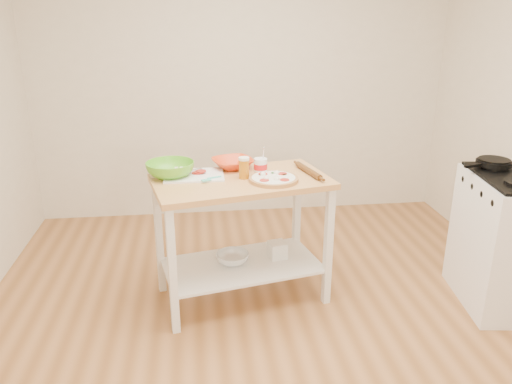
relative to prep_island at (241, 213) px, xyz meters
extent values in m
cube|color=#AA703F|center=(0.17, -0.57, -0.66)|extent=(4.00, 4.50, 0.02)
cube|color=beige|center=(0.17, 1.69, 0.70)|extent=(4.00, 0.02, 2.70)
cube|color=tan|center=(0.00, 0.00, 0.23)|extent=(1.27, 0.86, 0.04)
cube|color=white|center=(0.00, 0.00, -0.40)|extent=(1.18, 0.79, 0.02)
cube|color=white|center=(-0.47, -0.38, -0.22)|extent=(0.06, 0.06, 0.86)
cube|color=white|center=(-0.58, 0.15, -0.22)|extent=(0.06, 0.06, 0.86)
cube|color=white|center=(0.58, -0.15, -0.22)|extent=(0.06, 0.06, 0.86)
cube|color=white|center=(0.47, 0.38, -0.22)|extent=(0.06, 0.06, 0.86)
cylinder|color=black|center=(1.75, -0.09, 0.33)|extent=(0.24, 0.24, 0.03)
cube|color=black|center=(1.57, -0.13, 0.33)|extent=(0.15, 0.06, 0.02)
cylinder|color=tan|center=(0.21, -0.07, 0.26)|extent=(0.33, 0.33, 0.02)
cylinder|color=tan|center=(0.21, -0.07, 0.27)|extent=(0.33, 0.33, 0.01)
cylinder|color=white|center=(0.21, -0.07, 0.27)|extent=(0.29, 0.29, 0.01)
cylinder|color=#AB2217|center=(0.28, -0.01, 0.28)|extent=(0.06, 0.06, 0.01)
cylinder|color=#AB2217|center=(0.15, 0.00, 0.28)|extent=(0.06, 0.06, 0.01)
cylinder|color=#AB2217|center=(0.14, -0.13, 0.28)|extent=(0.06, 0.06, 0.01)
cylinder|color=#AB2217|center=(0.27, -0.14, 0.28)|extent=(0.06, 0.06, 0.01)
sphere|color=white|center=(0.24, 0.00, 0.28)|extent=(0.04, 0.04, 0.04)
sphere|color=white|center=(0.15, -0.02, 0.28)|extent=(0.04, 0.04, 0.04)
sphere|color=white|center=(0.15, -0.10, 0.28)|extent=(0.04, 0.04, 0.04)
sphere|color=white|center=(0.22, -0.13, 0.28)|extent=(0.04, 0.04, 0.04)
plane|color=#155418|center=(0.29, -0.03, 0.28)|extent=(0.04, 0.04, 0.00)
plane|color=#155418|center=(0.21, 0.01, 0.28)|extent=(0.03, 0.03, 0.00)
plane|color=#155418|center=(0.13, -0.02, 0.28)|extent=(0.04, 0.04, 0.00)
plane|color=#155418|center=(0.15, -0.10, 0.28)|extent=(0.04, 0.04, 0.00)
cube|color=white|center=(-0.31, 0.10, 0.26)|extent=(0.40, 0.30, 0.01)
cube|color=#F4EACC|center=(-0.43, 0.17, 0.28)|extent=(0.02, 0.02, 0.02)
cube|color=#F4EACC|center=(-0.40, 0.17, 0.28)|extent=(0.02, 0.02, 0.02)
cube|color=#F4EACC|center=(-0.36, 0.17, 0.28)|extent=(0.02, 0.02, 0.02)
cube|color=#F4EACC|center=(-0.43, 0.20, 0.28)|extent=(0.02, 0.02, 0.02)
cube|color=#F4EACC|center=(-0.40, 0.20, 0.28)|extent=(0.02, 0.02, 0.02)
cube|color=#F4EACC|center=(-0.36, 0.20, 0.28)|extent=(0.02, 0.02, 0.02)
cylinder|color=#AB2217|center=(-0.29, 0.12, 0.27)|extent=(0.07, 0.07, 0.01)
cylinder|color=#AB2217|center=(-0.28, 0.12, 0.27)|extent=(0.07, 0.07, 0.01)
cylinder|color=#AB2217|center=(-0.26, 0.12, 0.28)|extent=(0.07, 0.07, 0.01)
cube|color=#4ACDB5|center=(-0.23, -0.05, 0.27)|extent=(0.07, 0.05, 0.01)
cylinder|color=#4ACDB5|center=(-0.18, 0.00, 0.27)|extent=(0.10, 0.05, 0.01)
cube|color=silver|center=(-0.34, 0.18, 0.27)|extent=(0.17, 0.09, 0.00)
cube|color=black|center=(-0.45, 0.12, 0.27)|extent=(0.10, 0.06, 0.01)
imported|color=red|center=(-0.04, 0.25, 0.29)|extent=(0.36, 0.36, 0.07)
imported|color=#5DB625|center=(-0.47, 0.11, 0.30)|extent=(0.36, 0.36, 0.10)
cylinder|color=#B7680E|center=(0.02, 0.01, 0.31)|extent=(0.07, 0.07, 0.13)
cylinder|color=white|center=(0.02, 0.01, 0.39)|extent=(0.07, 0.07, 0.02)
cylinder|color=white|center=(0.14, 0.09, 0.31)|extent=(0.09, 0.09, 0.11)
cylinder|color=red|center=(0.14, 0.09, 0.31)|extent=(0.09, 0.09, 0.04)
cylinder|color=silver|center=(0.16, 0.09, 0.39)|extent=(0.01, 0.06, 0.11)
cylinder|color=brown|center=(0.47, 0.06, 0.27)|extent=(0.12, 0.34, 0.04)
imported|color=silver|center=(-0.06, 0.02, -0.35)|extent=(0.26, 0.26, 0.07)
cube|color=white|center=(0.27, 0.07, -0.33)|extent=(0.14, 0.14, 0.12)
camera|label=1|loc=(-0.29, -3.16, 1.30)|focal=35.00mm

